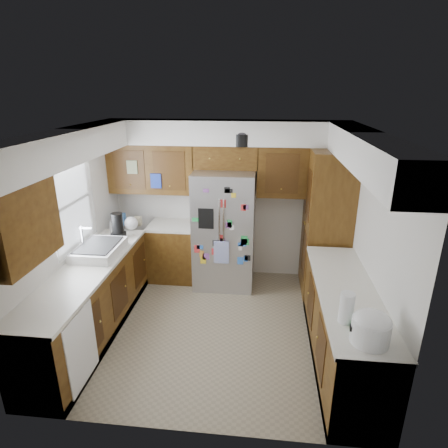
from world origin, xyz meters
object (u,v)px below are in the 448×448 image
(fridge, at_px, (224,230))
(rice_cooker, at_px, (371,327))
(pantry, at_px, (326,224))
(paper_towel, at_px, (347,308))

(fridge, distance_m, rice_cooker, 2.97)
(fridge, relative_size, rice_cooker, 5.45)
(pantry, relative_size, paper_towel, 7.36)
(fridge, height_order, paper_towel, fridge)
(pantry, bearing_deg, fridge, 177.95)
(fridge, relative_size, paper_towel, 6.16)
(rice_cooker, relative_size, paper_towel, 1.13)
(pantry, height_order, rice_cooker, pantry)
(pantry, height_order, fridge, pantry)
(fridge, height_order, rice_cooker, fridge)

